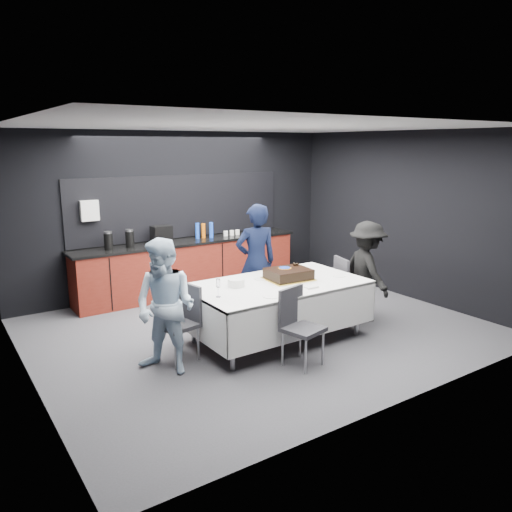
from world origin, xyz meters
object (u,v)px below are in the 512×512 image
Objects in this scene: party_table at (277,293)px; champagne_flute at (218,284)px; cake_assembly at (288,274)px; chair_left at (183,317)px; chair_right at (347,283)px; person_center at (256,262)px; person_left at (165,307)px; plate_stack at (236,283)px; person_right at (367,271)px; chair_near at (298,321)px.

champagne_flute is (-0.96, -0.11, 0.30)m from party_table.
cake_assembly is 0.69× the size of chair_left.
cake_assembly reaches higher than chair_right.
person_center is 1.11× the size of person_left.
plate_stack is at bearing 3.35° from chair_left.
person_right reaches higher than party_table.
person_left reaches higher than chair_left.
party_table is at bearing -167.74° from cake_assembly.
chair_right is (1.17, 0.06, -0.32)m from cake_assembly.
person_center is at bearing 67.03° from person_right.
party_table is 1.34× the size of person_center.
plate_stack is at bearing 106.53° from chair_near.
person_right is at bearing 156.54° from person_center.
plate_stack is at bearing 163.75° from party_table.
plate_stack is 1.96m from chair_right.
party_table is at bearing 87.55° from person_center.
champagne_flute is 0.24× the size of chair_right.
chair_near is 1.94m from person_right.
cake_assembly is 0.43× the size of person_right.
chair_left is at bearing 148.13° from champagne_flute.
champagne_flute reaches higher than chair_left.
cake_assembly is (0.23, 0.05, 0.21)m from party_table.
cake_assembly is 1.21m from chair_right.
champagne_flute is 0.24× the size of chair_left.
chair_right is 1.00× the size of chair_near.
champagne_flute is at bearing 136.62° from chair_near.
person_left reaches higher than chair_near.
plate_stack is 0.24× the size of chair_near.
person_right is at bearing 56.88° from person_left.
person_center is at bearing 41.89° from plate_stack.
person_left reaches higher than person_right.
person_left is at bearing -166.53° from plate_stack.
person_center reaches higher than cake_assembly.
champagne_flute is at bearing -173.19° from party_table.
party_table is 2.51× the size of chair_left.
person_right reaches higher than plate_stack.
cake_assembly is 1.58m from chair_left.
person_center is at bearing 84.23° from person_left.
person_left reaches higher than plate_stack.
cake_assembly is at bearing 102.33° from person_center.
person_center is (0.50, 1.63, 0.33)m from chair_near.
plate_stack is 0.13× the size of person_center.
person_center reaches higher than plate_stack.
person_right is (2.09, -0.28, -0.09)m from plate_stack.
person_center is (1.20, 0.97, -0.07)m from champagne_flute.
person_center is (1.56, 0.74, 0.33)m from chair_left.
party_table is at bearing -175.51° from chair_right.
person_right is (0.16, -0.23, 0.21)m from chair_right.
cake_assembly reaches higher than plate_stack.
chair_near is 0.62× the size of person_right.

